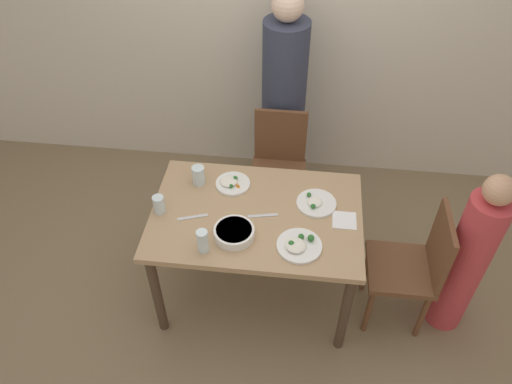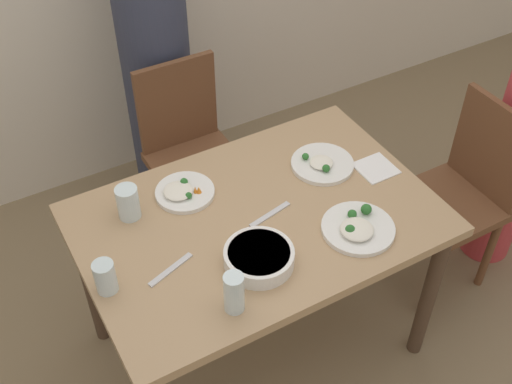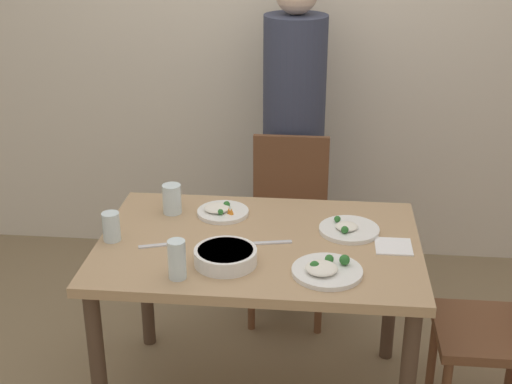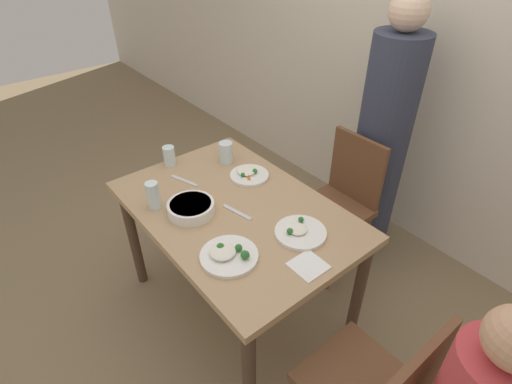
{
  "view_description": "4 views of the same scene",
  "coord_description": "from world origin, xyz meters",
  "px_view_note": "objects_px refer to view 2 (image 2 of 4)",
  "views": [
    {
      "loc": [
        0.23,
        -2.04,
        2.9
      ],
      "look_at": [
        -0.01,
        0.09,
        0.85
      ],
      "focal_mm": 35.0,
      "sensor_mm": 36.0,
      "label": 1
    },
    {
      "loc": [
        -0.8,
        -1.39,
        2.37
      ],
      "look_at": [
        0.05,
        0.09,
        0.79
      ],
      "focal_mm": 45.0,
      "sensor_mm": 36.0,
      "label": 2
    },
    {
      "loc": [
        0.23,
        -2.47,
        2.04
      ],
      "look_at": [
        -0.01,
        0.01,
        0.97
      ],
      "focal_mm": 50.0,
      "sensor_mm": 36.0,
      "label": 3
    },
    {
      "loc": [
        1.3,
        -0.92,
        2.0
      ],
      "look_at": [
        0.06,
        0.09,
        0.85
      ],
      "focal_mm": 28.0,
      "sensor_mm": 36.0,
      "label": 4
    }
  ],
  "objects_px": {
    "person_adult": "(156,64)",
    "chair_child_spot": "(460,192)",
    "bowl_curry": "(259,257)",
    "chair_adult_spot": "(191,150)",
    "plate_rice_adult": "(358,228)",
    "glass_water_tall": "(234,293)"
  },
  "relations": [
    {
      "from": "bowl_curry",
      "to": "glass_water_tall",
      "type": "xyz_separation_m",
      "value": [
        -0.15,
        -0.12,
        0.04
      ]
    },
    {
      "from": "chair_adult_spot",
      "to": "bowl_curry",
      "type": "height_order",
      "value": "chair_adult_spot"
    },
    {
      "from": "chair_adult_spot",
      "to": "glass_water_tall",
      "type": "relative_size",
      "value": 6.2
    },
    {
      "from": "person_adult",
      "to": "plate_rice_adult",
      "type": "relative_size",
      "value": 6.55
    },
    {
      "from": "person_adult",
      "to": "plate_rice_adult",
      "type": "bearing_deg",
      "value": -82.04
    },
    {
      "from": "bowl_curry",
      "to": "chair_adult_spot",
      "type": "bearing_deg",
      "value": 79.12
    },
    {
      "from": "chair_adult_spot",
      "to": "glass_water_tall",
      "type": "xyz_separation_m",
      "value": [
        -0.34,
        -1.07,
        0.34
      ]
    },
    {
      "from": "chair_adult_spot",
      "to": "glass_water_tall",
      "type": "distance_m",
      "value": 1.17
    },
    {
      "from": "chair_adult_spot",
      "to": "person_adult",
      "type": "distance_m",
      "value": 0.44
    },
    {
      "from": "person_adult",
      "to": "glass_water_tall",
      "type": "distance_m",
      "value": 1.45
    },
    {
      "from": "bowl_curry",
      "to": "chair_child_spot",
      "type": "bearing_deg",
      "value": 6.55
    },
    {
      "from": "plate_rice_adult",
      "to": "glass_water_tall",
      "type": "bearing_deg",
      "value": -171.44
    },
    {
      "from": "chair_adult_spot",
      "to": "chair_child_spot",
      "type": "bearing_deg",
      "value": -43.04
    },
    {
      "from": "chair_adult_spot",
      "to": "bowl_curry",
      "type": "bearing_deg",
      "value": -100.88
    },
    {
      "from": "chair_child_spot",
      "to": "glass_water_tall",
      "type": "height_order",
      "value": "glass_water_tall"
    },
    {
      "from": "bowl_curry",
      "to": "glass_water_tall",
      "type": "bearing_deg",
      "value": -142.41
    },
    {
      "from": "chair_child_spot",
      "to": "glass_water_tall",
      "type": "relative_size",
      "value": 6.2
    },
    {
      "from": "chair_child_spot",
      "to": "person_adult",
      "type": "bearing_deg",
      "value": -142.66
    },
    {
      "from": "chair_adult_spot",
      "to": "glass_water_tall",
      "type": "bearing_deg",
      "value": -107.49
    },
    {
      "from": "person_adult",
      "to": "chair_child_spot",
      "type": "bearing_deg",
      "value": -52.66
    },
    {
      "from": "chair_adult_spot",
      "to": "bowl_curry",
      "type": "relative_size",
      "value": 3.89
    },
    {
      "from": "chair_child_spot",
      "to": "plate_rice_adult",
      "type": "distance_m",
      "value": 0.77
    }
  ]
}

